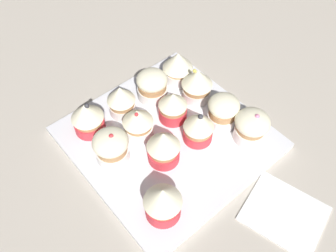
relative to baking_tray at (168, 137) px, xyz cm
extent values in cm
cube|color=#B2A899|center=(0.00, 0.00, -2.10)|extent=(180.00, 180.00, 3.00)
cube|color=silver|center=(0.00, 0.00, 0.00)|extent=(33.47, 33.47, 1.20)
cylinder|color=#D1333D|center=(-10.83, -10.27, 1.76)|extent=(5.82, 5.82, 2.32)
cylinder|color=#AD7F51|center=(-10.83, -10.27, 3.56)|extent=(5.19, 5.19, 1.29)
cone|color=#F4EDC6|center=(-10.83, -10.27, 5.91)|extent=(6.06, 6.06, 3.39)
sphere|color=#333338|center=(-10.50, -9.91, 7.46)|extent=(0.93, 0.93, 0.93)
cylinder|color=white|center=(-2.79, -10.59, 1.77)|extent=(6.01, 6.01, 2.33)
cylinder|color=#AD7F51|center=(-2.79, -10.59, 3.60)|extent=(5.45, 5.45, 1.34)
ellipsoid|color=#F4EDC6|center=(-2.79, -10.59, 5.28)|extent=(6.34, 6.34, 3.38)
sphere|color=red|center=(-2.66, -10.24, 6.84)|extent=(0.87, 0.87, 0.87)
cylinder|color=#D1333D|center=(11.19, -10.57, 1.99)|extent=(5.80, 5.80, 2.79)
cylinder|color=#AD7F51|center=(11.19, -10.57, 4.04)|extent=(5.37, 5.37, 1.32)
cone|color=#F4EDC6|center=(11.19, -10.57, 6.51)|extent=(6.16, 6.16, 3.61)
cylinder|color=white|center=(-10.27, -3.03, 1.75)|extent=(5.23, 5.23, 2.29)
cylinder|color=#AD7F51|center=(-10.27, -3.03, 3.55)|extent=(4.91, 4.91, 1.31)
cone|color=#F4EDC6|center=(-10.27, -3.03, 5.87)|extent=(5.48, 5.48, 3.33)
cylinder|color=white|center=(-4.09, -3.75, 1.73)|extent=(5.61, 5.61, 2.26)
cylinder|color=#AD7F51|center=(-4.09, -3.75, 3.47)|extent=(5.12, 5.12, 1.23)
cone|color=#F4EDC6|center=(-4.09, -3.75, 5.60)|extent=(5.74, 5.74, 3.03)
sphere|color=red|center=(-3.53, -4.25, 7.01)|extent=(0.72, 0.72, 0.72)
cylinder|color=#D1333D|center=(3.30, -3.83, 1.77)|extent=(5.70, 5.70, 2.33)
cylinder|color=#AD7F51|center=(3.30, -3.83, 3.70)|extent=(5.03, 5.03, 1.53)
cone|color=#F4EDC6|center=(3.30, -3.83, 6.27)|extent=(5.91, 5.91, 3.62)
cylinder|color=white|center=(-9.63, 4.05, 1.91)|extent=(6.13, 6.13, 2.62)
cylinder|color=#AD7F51|center=(-9.63, 4.05, 3.79)|extent=(5.72, 5.72, 1.14)
ellipsoid|color=#F4EDC6|center=(-9.63, 4.05, 5.40)|extent=(6.20, 6.20, 3.47)
cylinder|color=#D1333D|center=(-2.84, 3.63, 1.94)|extent=(5.51, 5.51, 2.67)
cylinder|color=#AD7F51|center=(-2.84, 3.63, 3.78)|extent=(5.27, 5.27, 1.02)
cone|color=#F4EDC6|center=(-2.84, 3.63, 5.79)|extent=(5.53, 5.53, 2.98)
cylinder|color=#D1333D|center=(3.96, 3.89, 1.74)|extent=(5.49, 5.49, 2.28)
cylinder|color=#AD7F51|center=(3.96, 3.89, 3.49)|extent=(5.18, 5.18, 1.21)
cone|color=#F4EDC6|center=(3.96, 3.89, 5.84)|extent=(5.60, 5.60, 3.50)
sphere|color=#333338|center=(4.35, 3.69, 7.45)|extent=(0.94, 0.94, 0.94)
cylinder|color=white|center=(-9.89, 11.07, 1.91)|extent=(5.65, 5.65, 2.61)
cylinder|color=#AD7F51|center=(-9.89, 11.07, 3.73)|extent=(5.04, 5.04, 1.03)
cone|color=#F4EDC6|center=(-9.89, 11.07, 6.14)|extent=(6.29, 6.29, 3.79)
cylinder|color=white|center=(-3.74, 10.72, 1.82)|extent=(5.78, 5.78, 2.44)
cylinder|color=#AD7F51|center=(-3.74, 10.72, 3.76)|extent=(5.51, 5.51, 1.43)
cone|color=#F4EDC6|center=(-3.74, 10.72, 6.28)|extent=(6.20, 6.20, 3.61)
sphere|color=#EAD64C|center=(-4.21, 10.21, 7.98)|extent=(0.72, 0.72, 0.72)
cylinder|color=white|center=(4.17, 10.00, 1.82)|extent=(5.71, 5.71, 2.43)
cylinder|color=#AD7F51|center=(4.17, 10.00, 3.78)|extent=(5.26, 5.26, 1.48)
ellipsoid|color=#F4EDC6|center=(4.17, 10.00, 5.57)|extent=(5.93, 5.93, 3.49)
cylinder|color=white|center=(10.10, 11.19, 1.93)|extent=(5.72, 5.72, 2.65)
cylinder|color=#AD7F51|center=(10.10, 11.19, 3.79)|extent=(5.22, 5.22, 1.08)
ellipsoid|color=#F4EDC6|center=(10.10, 11.19, 5.39)|extent=(6.40, 6.40, 3.53)
sphere|color=pink|center=(10.47, 11.46, 7.02)|extent=(0.93, 0.93, 0.93)
cube|color=white|center=(24.07, 4.88, -0.30)|extent=(14.97, 13.75, 0.60)
camera|label=1|loc=(29.80, -25.36, 55.02)|focal=37.86mm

